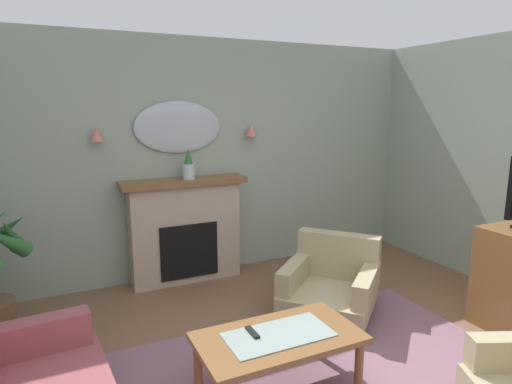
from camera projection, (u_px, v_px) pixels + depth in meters
name	position (u px, v px, depth m)	size (l,w,h in m)	color
wall_back	(201.00, 159.00, 4.99)	(6.44, 0.10, 2.68)	#93A393
fireplace	(185.00, 231.00, 4.83)	(1.36, 0.36, 1.16)	tan
mantel_vase_right	(188.00, 166.00, 4.68)	(0.13, 0.13, 0.33)	silver
wall_mirror	(178.00, 127.00, 4.73)	(0.96, 0.06, 0.56)	#B2BCC6
wall_sconce_left	(97.00, 134.00, 4.33)	(0.14, 0.14, 0.14)	#D17066
wall_sconce_right	(251.00, 130.00, 5.05)	(0.14, 0.14, 0.14)	#D17066
coffee_table	(279.00, 343.00, 2.91)	(1.10, 0.60, 0.45)	brown
tv_remote	(252.00, 333.00, 2.91)	(0.04, 0.16, 0.02)	black
armchair_by_coffee_table	(332.00, 281.00, 4.13)	(1.14, 1.14, 0.71)	tan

